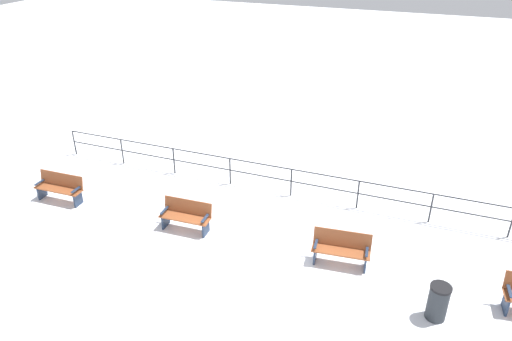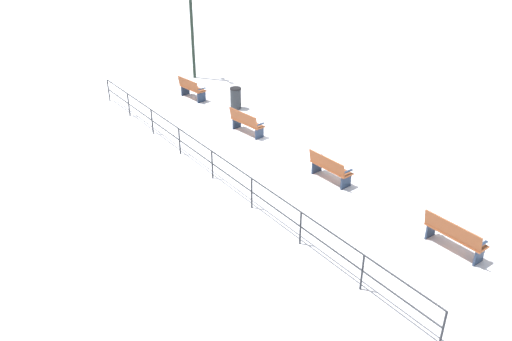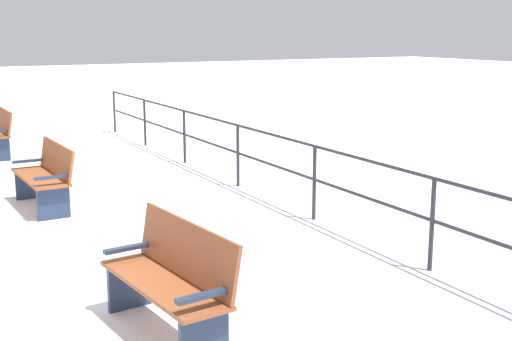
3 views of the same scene
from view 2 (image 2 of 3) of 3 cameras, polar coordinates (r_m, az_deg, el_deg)
ground_plane at (r=18.27m, az=3.39°, el=1.83°), size 80.00×80.00×0.00m
bench_nearest at (r=14.06m, az=20.92°, el=-6.64°), size 0.53×1.62×0.91m
bench_second at (r=16.48m, az=8.10°, el=0.32°), size 0.59×1.52×0.89m
bench_third at (r=19.64m, az=-1.09°, el=5.34°), size 0.66×1.56×0.92m
bench_fourth at (r=23.38m, az=-7.10°, el=8.95°), size 0.69×1.48×0.95m
lamppost_middle at (r=25.75m, az=-7.08°, el=15.81°), size 0.23×1.08×4.33m
waterfront_railing at (r=16.41m, az=-4.86°, el=1.22°), size 0.05×17.45×0.99m
trash_bin at (r=22.15m, az=-2.24°, el=7.96°), size 0.48×0.48×0.91m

